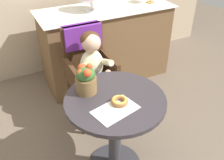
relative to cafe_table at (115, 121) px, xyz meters
The scene contains 7 objects.
cafe_table is the anchor object (origin of this frame).
wicker_chair 0.76m from the cafe_table, 83.73° to the left, with size 0.42×0.45×0.95m.
seated_child 0.62m from the cafe_table, 82.08° to the left, with size 0.27×0.32×0.73m.
paper_napkin 0.25m from the cafe_table, 116.50° to the right, with size 0.30×0.18×0.00m, color white.
donut_front 0.24m from the cafe_table, 91.36° to the right, with size 0.12×0.12×0.04m.
flower_vase 0.39m from the cafe_table, 131.94° to the left, with size 0.15×0.16×0.22m.
display_counter 1.41m from the cafe_table, 67.07° to the left, with size 1.56×0.62×0.90m.
Camera 1 is at (-0.65, -1.25, 1.81)m, focal length 40.77 mm.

